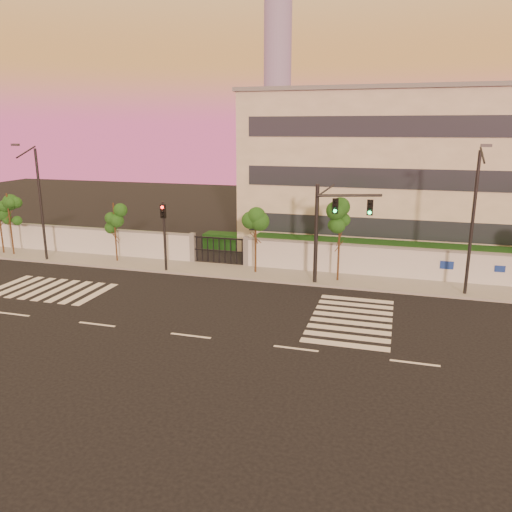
# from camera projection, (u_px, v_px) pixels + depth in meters

# --- Properties ---
(ground) EXTENTS (120.00, 120.00, 0.00)m
(ground) POSITION_uv_depth(u_px,v_px,m) (191.00, 336.00, 23.25)
(ground) COLOR black
(ground) RESTS_ON ground
(sidewalk) EXTENTS (60.00, 3.00, 0.15)m
(sidewalk) POSITION_uv_depth(u_px,v_px,m) (254.00, 273.00, 32.99)
(sidewalk) COLOR gray
(sidewalk) RESTS_ON ground
(perimeter_wall) EXTENTS (60.00, 0.36, 2.20)m
(perimeter_wall) POSITION_uv_depth(u_px,v_px,m) (262.00, 253.00, 34.11)
(perimeter_wall) COLOR silver
(perimeter_wall) RESTS_ON ground
(hedge_row) EXTENTS (41.00, 4.25, 1.80)m
(hedge_row) POSITION_uv_depth(u_px,v_px,m) (286.00, 249.00, 36.44)
(hedge_row) COLOR black
(hedge_row) RESTS_ON ground
(institutional_building) EXTENTS (24.40, 12.40, 12.25)m
(institutional_building) POSITION_uv_depth(u_px,v_px,m) (403.00, 170.00, 39.73)
(institutional_building) COLOR #B5B099
(institutional_building) RESTS_ON ground
(distant_skyscraper) EXTENTS (16.00, 16.00, 118.00)m
(distant_skyscraper) POSITION_uv_depth(u_px,v_px,m) (278.00, 33.00, 285.70)
(distant_skyscraper) COLOR slate
(distant_skyscraper) RESTS_ON ground
(road_markings) EXTENTS (57.00, 7.62, 0.02)m
(road_markings) POSITION_uv_depth(u_px,v_px,m) (191.00, 306.00, 27.17)
(road_markings) COLOR silver
(road_markings) RESTS_ON ground
(street_tree_b) EXTENTS (1.45, 1.15, 4.74)m
(street_tree_b) POSITION_uv_depth(u_px,v_px,m) (9.00, 210.00, 36.92)
(street_tree_b) COLOR #382314
(street_tree_b) RESTS_ON ground
(street_tree_c) EXTENTS (1.31, 1.05, 4.33)m
(street_tree_c) POSITION_uv_depth(u_px,v_px,m) (115.00, 219.00, 35.09)
(street_tree_c) COLOR #382314
(street_tree_c) RESTS_ON ground
(street_tree_d) EXTENTS (1.63, 1.30, 4.44)m
(street_tree_d) POSITION_uv_depth(u_px,v_px,m) (256.00, 226.00, 32.28)
(street_tree_d) COLOR #382314
(street_tree_d) RESTS_ON ground
(street_tree_e) EXTENTS (1.52, 1.21, 5.11)m
(street_tree_e) POSITION_uv_depth(u_px,v_px,m) (340.00, 223.00, 30.38)
(street_tree_e) COLOR #382314
(street_tree_e) RESTS_ON ground
(traffic_signal_main) EXTENTS (3.84, 1.33, 6.19)m
(traffic_signal_main) POSITION_uv_depth(u_px,v_px,m) (329.00, 223.00, 29.73)
(traffic_signal_main) COLOR black
(traffic_signal_main) RESTS_ON ground
(traffic_signal_secondary) EXTENTS (0.37, 0.35, 4.78)m
(traffic_signal_secondary) POSITION_uv_depth(u_px,v_px,m) (164.00, 228.00, 32.74)
(traffic_signal_secondary) COLOR black
(traffic_signal_secondary) RESTS_ON ground
(streetlight_west) EXTENTS (0.50, 2.02, 8.41)m
(streetlight_west) POSITION_uv_depth(u_px,v_px,m) (39.00, 199.00, 34.99)
(streetlight_west) COLOR black
(streetlight_west) RESTS_ON ground
(streetlight_east) EXTENTS (0.52, 2.08, 8.63)m
(streetlight_east) POSITION_uv_depth(u_px,v_px,m) (474.00, 217.00, 27.47)
(streetlight_east) COLOR black
(streetlight_east) RESTS_ON ground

